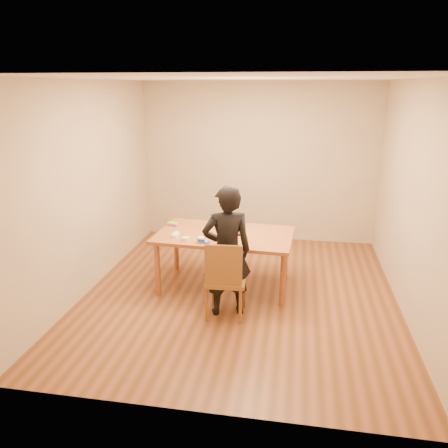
% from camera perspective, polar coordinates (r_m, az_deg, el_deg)
% --- Properties ---
extents(room_shell, '(4.00, 4.50, 2.70)m').
position_cam_1_polar(room_shell, '(5.71, 2.73, 4.79)').
color(room_shell, '#5B3416').
rests_on(room_shell, ground).
extents(dining_table, '(1.83, 1.14, 0.04)m').
position_cam_1_polar(dining_table, '(5.77, 0.08, -1.46)').
color(dining_table, brown).
rests_on(dining_table, floor).
extents(dining_chair, '(0.48, 0.48, 0.04)m').
position_cam_1_polar(dining_chair, '(5.14, 0.29, -7.29)').
color(dining_chair, brown).
rests_on(dining_chair, floor).
extents(cake_plate, '(0.28, 0.28, 0.02)m').
position_cam_1_polar(cake_plate, '(5.79, 1.45, -1.06)').
color(cake_plate, '#A90F0B').
rests_on(cake_plate, dining_table).
extents(cake, '(0.21, 0.21, 0.07)m').
position_cam_1_polar(cake, '(5.77, 1.45, -0.64)').
color(cake, white).
rests_on(cake, cake_plate).
extents(frosting_dome, '(0.21, 0.21, 0.03)m').
position_cam_1_polar(frosting_dome, '(5.76, 1.46, -0.20)').
color(frosting_dome, white).
rests_on(frosting_dome, cake).
extents(frosting_tub, '(0.08, 0.08, 0.07)m').
position_cam_1_polar(frosting_tub, '(5.43, -3.03, -2.09)').
color(frosting_tub, white).
rests_on(frosting_tub, dining_table).
extents(frosting_lid, '(0.11, 0.11, 0.01)m').
position_cam_1_polar(frosting_lid, '(5.44, -2.37, -2.40)').
color(frosting_lid, '#192AA2').
rests_on(frosting_lid, dining_table).
extents(frosting_dollop, '(0.04, 0.04, 0.02)m').
position_cam_1_polar(frosting_dollop, '(5.43, -2.37, -2.26)').
color(frosting_dollop, white).
rests_on(frosting_dollop, frosting_lid).
extents(ramekin_green, '(0.09, 0.09, 0.04)m').
position_cam_1_polar(ramekin_green, '(5.52, -4.99, -1.96)').
color(ramekin_green, white).
rests_on(ramekin_green, dining_table).
extents(ramekin_yellow, '(0.08, 0.08, 0.04)m').
position_cam_1_polar(ramekin_yellow, '(5.73, -6.25, -1.27)').
color(ramekin_yellow, white).
rests_on(ramekin_yellow, dining_table).
extents(ramekin_multi, '(0.08, 0.08, 0.04)m').
position_cam_1_polar(ramekin_multi, '(5.65, -6.44, -1.55)').
color(ramekin_multi, white).
rests_on(ramekin_multi, dining_table).
extents(candy_box_pink, '(0.15, 0.10, 0.02)m').
position_cam_1_polar(candy_box_pink, '(6.12, -6.67, -0.12)').
color(candy_box_pink, '#DB33B4').
rests_on(candy_box_pink, dining_table).
extents(candy_box_green, '(0.16, 0.10, 0.02)m').
position_cam_1_polar(candy_box_green, '(6.12, -6.72, 0.08)').
color(candy_box_green, green).
rests_on(candy_box_green, candy_box_pink).
extents(spatula, '(0.14, 0.07, 0.01)m').
position_cam_1_polar(spatula, '(5.45, -2.54, -2.37)').
color(spatula, black).
rests_on(spatula, dining_table).
extents(person, '(0.66, 0.54, 1.57)m').
position_cam_1_polar(person, '(5.05, 0.37, -3.62)').
color(person, black).
rests_on(person, floor).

